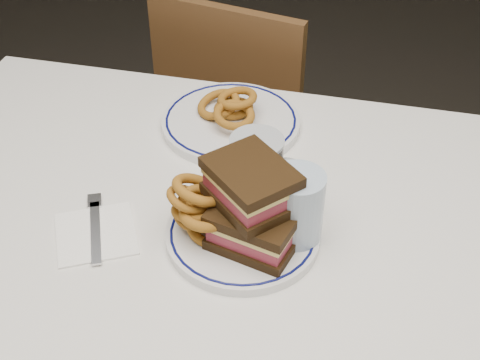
% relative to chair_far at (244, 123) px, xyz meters
% --- Properties ---
extents(dining_table, '(1.27, 0.87, 0.75)m').
position_rel_chair_far_xyz_m(dining_table, '(0.14, -0.71, 0.19)').
color(dining_table, white).
rests_on(dining_table, floor).
extents(chair_far, '(0.46, 0.46, 0.84)m').
position_rel_chair_far_xyz_m(chair_far, '(0.00, 0.00, 0.00)').
color(chair_far, '#4B3318').
rests_on(chair_far, floor).
extents(main_plate, '(0.24, 0.24, 0.02)m').
position_rel_chair_far_xyz_m(main_plate, '(0.16, -0.72, 0.30)').
color(main_plate, white).
rests_on(main_plate, dining_table).
extents(reuben_sandwich, '(0.17, 0.16, 0.13)m').
position_rel_chair_far_xyz_m(reuben_sandwich, '(0.18, -0.73, 0.38)').
color(reuben_sandwich, black).
rests_on(reuben_sandwich, main_plate).
extents(onion_rings_main, '(0.12, 0.12, 0.13)m').
position_rel_chair_far_xyz_m(onion_rings_main, '(0.10, -0.73, 0.35)').
color(onion_rings_main, brown).
rests_on(onion_rings_main, main_plate).
extents(ketchup_ramekin, '(0.05, 0.05, 0.03)m').
position_rel_chair_far_xyz_m(ketchup_ramekin, '(0.16, -0.62, 0.33)').
color(ketchup_ramekin, silver).
rests_on(ketchup_ramekin, main_plate).
extents(beer_mug, '(0.13, 0.09, 0.14)m').
position_rel_chair_far_xyz_m(beer_mug, '(0.17, -0.65, 0.37)').
color(beer_mug, black).
rests_on(beer_mug, dining_table).
extents(water_glass, '(0.08, 0.08, 0.13)m').
position_rel_chair_far_xyz_m(water_glass, '(0.24, -0.71, 0.36)').
color(water_glass, '#A0B6CF').
rests_on(water_glass, dining_table).
extents(far_plate, '(0.27, 0.27, 0.02)m').
position_rel_chair_far_xyz_m(far_plate, '(0.07, -0.43, 0.30)').
color(far_plate, white).
rests_on(far_plate, dining_table).
extents(onion_rings_far, '(0.13, 0.13, 0.06)m').
position_rel_chair_far_xyz_m(onion_rings_far, '(0.07, -0.42, 0.33)').
color(onion_rings_far, brown).
rests_on(onion_rings_far, far_plate).
extents(napkin_fork, '(0.17, 0.17, 0.01)m').
position_rel_chair_far_xyz_m(napkin_fork, '(-0.07, -0.76, 0.30)').
color(napkin_fork, white).
rests_on(napkin_fork, dining_table).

